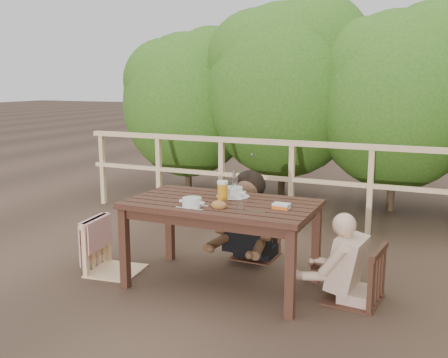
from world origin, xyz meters
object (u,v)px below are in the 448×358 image
at_px(bread_roll, 219,205).
at_px(tumbler, 240,207).
at_px(chair_right, 355,248).
at_px(soup_far, 233,192).
at_px(chair_far, 256,216).
at_px(soup_near, 192,203).
at_px(butter_tub, 281,207).
at_px(chair_left, 114,223).
at_px(table, 222,244).
at_px(diner_right, 360,231).
at_px(bottle, 234,186).
at_px(beer_glass, 223,191).
at_px(woman, 257,190).

height_order(bread_roll, tumbler, tumbler).
xyz_separation_m(chair_right, soup_far, (-1.06, 0.09, 0.33)).
relative_size(chair_far, soup_near, 3.19).
bearing_deg(butter_tub, bread_roll, -157.15).
bearing_deg(chair_right, chair_left, -77.24).
relative_size(table, diner_right, 1.34).
xyz_separation_m(chair_right, bottle, (-1.02, 0.01, 0.40)).
xyz_separation_m(table, bottle, (0.05, 0.14, 0.48)).
bearing_deg(chair_far, soup_near, -96.60).
xyz_separation_m(chair_far, soup_near, (-0.16, -1.02, 0.34)).
distance_m(table, soup_near, 0.49).
bearing_deg(beer_glass, bottle, 50.34).
bearing_deg(chair_far, diner_right, -28.52).
height_order(chair_right, bottle, bottle).
distance_m(chair_right, tumbler, 0.94).
distance_m(chair_left, tumbler, 1.28).
xyz_separation_m(chair_left, tumbler, (1.24, -0.10, 0.29)).
bearing_deg(bottle, butter_tub, -19.93).
relative_size(diner_right, soup_far, 4.03).
bearing_deg(table, bottle, 69.10).
relative_size(beer_glass, tumbler, 2.19).
relative_size(woman, diner_right, 1.17).
bearing_deg(butter_tub, table, 177.93).
bearing_deg(diner_right, chair_right, 96.06).
relative_size(bread_roll, beer_glass, 0.72).
distance_m(chair_far, soup_near, 1.09).
relative_size(chair_right, bread_roll, 6.86).
xyz_separation_m(chair_right, bread_roll, (-1.00, -0.34, 0.32)).
xyz_separation_m(diner_right, tumbler, (-0.85, -0.34, 0.18)).
height_order(chair_far, bottle, bottle).
bearing_deg(soup_far, bottle, -61.25).
bearing_deg(bottle, diner_right, -0.45).
bearing_deg(woman, bottle, 95.43).
distance_m(diner_right, soup_far, 1.11).
bearing_deg(soup_far, chair_far, 89.58).
distance_m(table, bottle, 0.50).
relative_size(chair_left, soup_near, 3.53).
height_order(table, bread_roll, bread_roll).
relative_size(table, tumbler, 19.35).
xyz_separation_m(soup_far, tumbler, (0.24, -0.43, -0.01)).
height_order(tumbler, butter_tub, tumbler).
xyz_separation_m(diner_right, bread_roll, (-1.03, -0.34, 0.18)).
bearing_deg(bottle, soup_near, -116.48).
bearing_deg(chair_left, butter_tub, -93.90).
bearing_deg(woman, table, 91.03).
distance_m(chair_left, bottle, 1.14).
xyz_separation_m(chair_right, beer_glass, (-1.08, -0.07, 0.37)).
bearing_deg(chair_right, beer_glass, -80.06).
bearing_deg(chair_left, bottle, -83.45).
bearing_deg(bottle, chair_left, -166.52).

